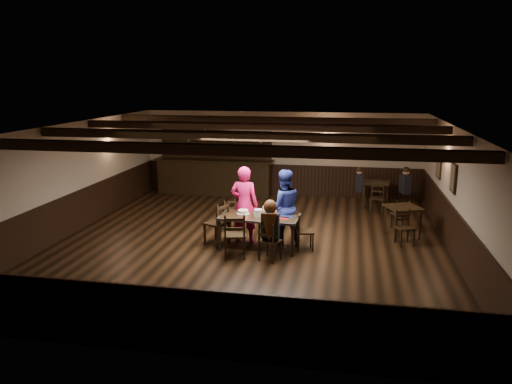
% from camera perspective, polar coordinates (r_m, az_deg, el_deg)
% --- Properties ---
extents(ground, '(10.00, 10.00, 0.00)m').
position_cam_1_polar(ground, '(11.76, -0.57, -5.72)').
color(ground, black).
rests_on(ground, ground).
extents(room_shell, '(9.02, 10.02, 2.71)m').
position_cam_1_polar(room_shell, '(11.36, -0.51, 2.71)').
color(room_shell, '#C1B3A0').
rests_on(room_shell, ground).
extents(dining_table, '(1.81, 0.99, 0.75)m').
position_cam_1_polar(dining_table, '(11.15, 0.40, -3.08)').
color(dining_table, black).
rests_on(dining_table, ground).
extents(chair_near_left, '(0.55, 0.53, 0.99)m').
position_cam_1_polar(chair_near_left, '(10.54, -2.45, -4.66)').
color(chair_near_left, black).
rests_on(chair_near_left, ground).
extents(chair_near_right, '(0.51, 0.50, 0.84)m').
position_cam_1_polar(chair_near_right, '(10.41, 1.41, -5.37)').
color(chair_near_right, black).
rests_on(chair_near_right, ground).
extents(chair_end_left, '(0.60, 0.61, 1.01)m').
position_cam_1_polar(chair_end_left, '(11.42, -4.20, -3.23)').
color(chair_end_left, black).
rests_on(chair_end_left, ground).
extents(chair_end_right, '(0.45, 0.46, 0.84)m').
position_cam_1_polar(chair_end_right, '(11.16, 5.25, -4.17)').
color(chair_end_right, black).
rests_on(chair_end_right, ground).
extents(chair_far_pushed, '(0.50, 0.50, 0.78)m').
position_cam_1_polar(chair_far_pushed, '(12.53, -2.84, -2.37)').
color(chair_far_pushed, black).
rests_on(chair_far_pushed, ground).
extents(woman_pink, '(0.67, 0.45, 1.79)m').
position_cam_1_polar(woman_pink, '(11.57, -1.36, -1.41)').
color(woman_pink, '#DC1F53').
rests_on(woman_pink, ground).
extents(man_blue, '(1.01, 0.90, 1.73)m').
position_cam_1_polar(man_blue, '(11.48, 3.14, -1.69)').
color(man_blue, navy).
rests_on(man_blue, ground).
extents(seated_person, '(0.36, 0.54, 0.88)m').
position_cam_1_polar(seated_person, '(10.35, 1.62, -3.37)').
color(seated_person, black).
rests_on(seated_person, ground).
extents(cake, '(0.29, 0.29, 0.09)m').
position_cam_1_polar(cake, '(11.30, -1.49, -2.30)').
color(cake, white).
rests_on(cake, dining_table).
extents(plate_stack_a, '(0.18, 0.18, 0.17)m').
position_cam_1_polar(plate_stack_a, '(11.05, 0.25, -2.41)').
color(plate_stack_a, white).
rests_on(plate_stack_a, dining_table).
extents(plate_stack_b, '(0.19, 0.19, 0.22)m').
position_cam_1_polar(plate_stack_b, '(11.10, 1.26, -2.20)').
color(plate_stack_b, white).
rests_on(plate_stack_b, dining_table).
extents(tea_light, '(0.06, 0.06, 0.06)m').
position_cam_1_polar(tea_light, '(11.18, 0.71, -2.56)').
color(tea_light, '#A5A8AD').
rests_on(tea_light, dining_table).
extents(salt_shaker, '(0.04, 0.04, 0.10)m').
position_cam_1_polar(salt_shaker, '(10.93, 2.32, -2.79)').
color(salt_shaker, silver).
rests_on(salt_shaker, dining_table).
extents(pepper_shaker, '(0.04, 0.04, 0.10)m').
position_cam_1_polar(pepper_shaker, '(10.91, 2.63, -2.81)').
color(pepper_shaker, '#A5A8AD').
rests_on(pepper_shaker, dining_table).
extents(drink_glass, '(0.07, 0.07, 0.11)m').
position_cam_1_polar(drink_glass, '(11.18, 2.20, -2.40)').
color(drink_glass, silver).
rests_on(drink_glass, dining_table).
extents(menu_red, '(0.32, 0.25, 0.00)m').
position_cam_1_polar(menu_red, '(10.98, 3.03, -2.98)').
color(menu_red, maroon).
rests_on(menu_red, dining_table).
extents(menu_blue, '(0.35, 0.29, 0.00)m').
position_cam_1_polar(menu_blue, '(11.10, 3.45, -2.81)').
color(menu_blue, '#0D1A45').
rests_on(menu_blue, dining_table).
extents(bar_counter, '(3.92, 0.70, 2.20)m').
position_cam_1_polar(bar_counter, '(16.51, -4.73, 2.30)').
color(bar_counter, black).
rests_on(bar_counter, ground).
extents(back_table_a, '(0.96, 0.96, 0.75)m').
position_cam_1_polar(back_table_a, '(12.48, 16.46, -2.08)').
color(back_table_a, black).
rests_on(back_table_a, ground).
extents(back_table_b, '(0.86, 0.86, 0.75)m').
position_cam_1_polar(back_table_b, '(15.17, 13.58, 0.72)').
color(back_table_b, black).
rests_on(back_table_b, ground).
extents(bg_patron_left, '(0.22, 0.35, 0.72)m').
position_cam_1_polar(bg_patron_left, '(15.09, 11.73, 1.45)').
color(bg_patron_left, black).
rests_on(bg_patron_left, ground).
extents(bg_patron_right, '(0.34, 0.43, 0.78)m').
position_cam_1_polar(bg_patron_right, '(15.11, 16.71, 1.31)').
color(bg_patron_right, black).
rests_on(bg_patron_right, ground).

